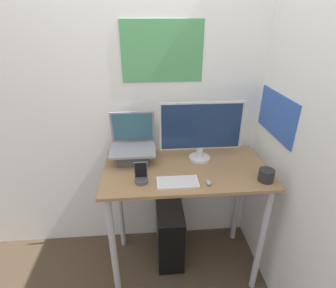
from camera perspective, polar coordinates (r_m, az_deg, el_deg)
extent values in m
cube|color=white|center=(1.93, 2.63, 10.94)|extent=(6.00, 0.05, 2.60)
cube|color=#4C9959|center=(1.83, -1.24, 19.48)|extent=(0.55, 0.01, 0.39)
cube|color=white|center=(1.55, 29.64, 3.59)|extent=(0.05, 6.00, 2.60)
cube|color=#3359B2|center=(1.85, 22.54, 5.80)|extent=(0.01, 0.49, 0.28)
cube|color=#936D47|center=(1.75, 3.86, -5.46)|extent=(1.08, 0.58, 0.02)
cylinder|color=#B7B7BC|center=(1.86, -11.74, -21.91)|extent=(0.04, 0.04, 0.88)
cylinder|color=#B7B7BC|center=(1.98, 19.54, -19.44)|extent=(0.04, 0.04, 0.88)
cylinder|color=#B7B7BC|center=(2.20, -10.43, -12.68)|extent=(0.04, 0.04, 0.88)
cylinder|color=#B7B7BC|center=(2.31, 15.00, -11.23)|extent=(0.04, 0.04, 0.88)
cube|color=#4C4C51|center=(1.81, -7.56, -2.67)|extent=(0.21, 0.16, 0.08)
cube|color=gray|center=(1.79, -7.65, -1.32)|extent=(0.30, 0.23, 0.02)
cube|color=gray|center=(1.85, -7.71, 3.76)|extent=(0.30, 0.03, 0.23)
cube|color=#336072|center=(1.84, -7.72, 3.70)|extent=(0.27, 0.02, 0.20)
cylinder|color=silver|center=(1.85, 6.84, -3.03)|extent=(0.15, 0.15, 0.02)
cylinder|color=silver|center=(1.83, 6.92, -1.74)|extent=(0.05, 0.05, 0.07)
cube|color=silver|center=(1.75, 7.22, 3.87)|extent=(0.55, 0.01, 0.33)
cube|color=navy|center=(1.74, 7.28, 3.76)|extent=(0.53, 0.01, 0.31)
cube|color=white|center=(1.59, 2.10, -8.33)|extent=(0.25, 0.12, 0.01)
cube|color=silver|center=(1.58, 2.11, -8.07)|extent=(0.23, 0.11, 0.00)
ellipsoid|color=#99999E|center=(1.59, 8.86, -8.26)|extent=(0.03, 0.05, 0.02)
cylinder|color=#4C4C51|center=(1.60, -5.83, -7.98)|extent=(0.08, 0.08, 0.02)
cube|color=#4C515B|center=(1.57, -5.94, -5.62)|extent=(0.08, 0.03, 0.12)
cube|color=black|center=(1.57, -5.95, -5.68)|extent=(0.07, 0.03, 0.11)
cube|color=black|center=(2.22, 0.31, -18.43)|extent=(0.20, 0.42, 0.49)
cube|color=black|center=(2.08, 0.85, -22.50)|extent=(0.19, 0.01, 0.47)
cylinder|color=#262628|center=(1.70, 20.60, -6.39)|extent=(0.09, 0.09, 0.08)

